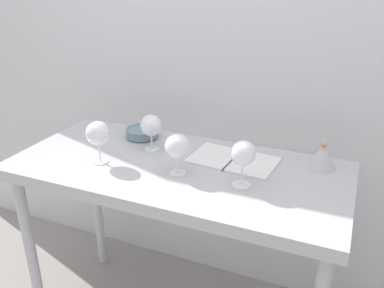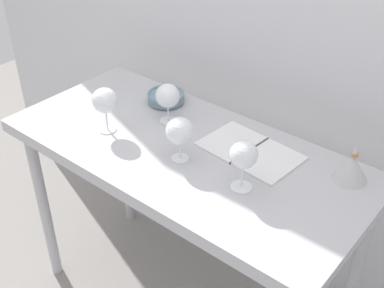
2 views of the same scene
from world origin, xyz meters
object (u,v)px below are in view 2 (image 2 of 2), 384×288
(wine_glass_near_center, at_px, (180,132))
(open_notebook, at_px, (250,151))
(wine_glass_near_right, at_px, (243,156))
(wine_glass_near_left, at_px, (105,101))
(wine_glass_far_left, at_px, (168,97))
(tasting_bowl, at_px, (166,97))
(decanter_funnel, at_px, (352,167))

(wine_glass_near_center, xyz_separation_m, open_notebook, (0.17, 0.20, -0.11))
(wine_glass_near_right, distance_m, wine_glass_near_left, 0.61)
(wine_glass_far_left, xyz_separation_m, wine_glass_near_left, (-0.14, -0.20, 0.02))
(open_notebook, bearing_deg, tasting_bowl, 175.24)
(wine_glass_far_left, distance_m, open_notebook, 0.39)
(wine_glass_far_left, xyz_separation_m, open_notebook, (0.37, 0.03, -0.11))
(wine_glass_far_left, bearing_deg, wine_glass_near_right, -19.02)
(wine_glass_far_left, xyz_separation_m, decanter_funnel, (0.73, 0.11, -0.06))
(wine_glass_far_left, relative_size, wine_glass_near_right, 0.90)
(wine_glass_near_center, relative_size, decanter_funnel, 1.13)
(open_notebook, height_order, decanter_funnel, decanter_funnel)
(wine_glass_near_center, bearing_deg, wine_glass_near_right, 1.08)
(wine_glass_near_center, xyz_separation_m, tasting_bowl, (-0.32, 0.28, -0.09))
(wine_glass_near_left, bearing_deg, wine_glass_near_center, 5.92)
(wine_glass_far_left, distance_m, tasting_bowl, 0.18)
(wine_glass_near_center, relative_size, open_notebook, 0.44)
(wine_glass_near_center, bearing_deg, wine_glass_far_left, 140.94)
(wine_glass_near_right, relative_size, tasting_bowl, 1.14)
(wine_glass_far_left, relative_size, wine_glass_near_left, 0.90)
(open_notebook, relative_size, decanter_funnel, 2.54)
(wine_glass_near_right, xyz_separation_m, wine_glass_near_left, (-0.61, -0.04, -0.00))
(wine_glass_near_center, bearing_deg, open_notebook, 49.12)
(wine_glass_near_right, bearing_deg, tasting_bowl, 154.92)
(wine_glass_near_left, relative_size, decanter_funnel, 1.22)
(wine_glass_near_right, xyz_separation_m, decanter_funnel, (0.26, 0.27, -0.08))
(wine_glass_near_left, height_order, tasting_bowl, wine_glass_near_left)
(wine_glass_near_right, bearing_deg, wine_glass_near_center, -178.92)
(wine_glass_far_left, height_order, open_notebook, wine_glass_far_left)
(wine_glass_near_center, distance_m, open_notebook, 0.28)
(wine_glass_near_left, xyz_separation_m, wine_glass_near_center, (0.34, 0.04, -0.01))
(wine_glass_near_center, bearing_deg, wine_glass_near_left, -174.08)
(wine_glass_near_left, bearing_deg, decanter_funnel, 19.82)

